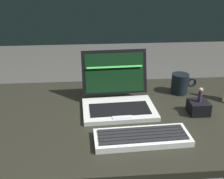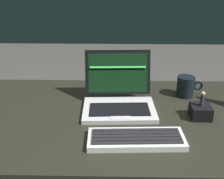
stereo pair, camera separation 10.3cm
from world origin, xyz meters
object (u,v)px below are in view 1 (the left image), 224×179
at_px(laptop_front, 118,98).
at_px(figurine, 200,94).
at_px(external_keyboard, 142,137).
at_px(coffee_mug, 180,84).
at_px(figurine_stand, 198,107).

bearing_deg(laptop_front, figurine, -13.79).
relative_size(external_keyboard, coffee_mug, 2.79).
xyz_separation_m(external_keyboard, figurine_stand, (0.27, 0.18, 0.01)).
xyz_separation_m(external_keyboard, figurine, (0.27, 0.18, 0.07)).
bearing_deg(coffee_mug, laptop_front, -158.28).
distance_m(figurine_stand, coffee_mug, 0.21).
height_order(laptop_front, figurine, laptop_front).
bearing_deg(external_keyboard, laptop_front, 103.25).
distance_m(external_keyboard, figurine_stand, 0.32).
bearing_deg(coffee_mug, external_keyboard, -123.41).
bearing_deg(figurine_stand, figurine, 0.00).
height_order(external_keyboard, figurine, figurine).
height_order(laptop_front, figurine_stand, laptop_front).
relative_size(laptop_front, coffee_mug, 2.55).
relative_size(figurine_stand, coffee_mug, 0.66).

